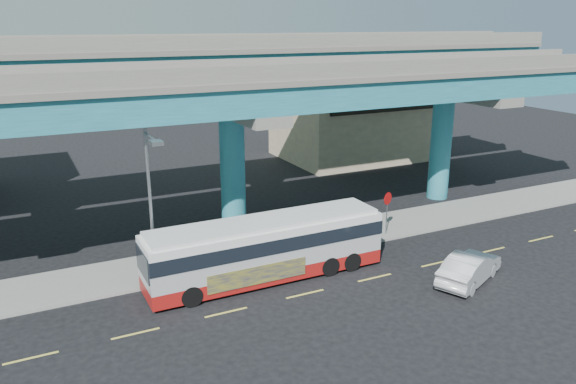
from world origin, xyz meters
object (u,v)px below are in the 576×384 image
transit_bus (266,247)px  stop_sign (387,204)px  sedan (469,268)px  street_lamp (152,188)px

transit_bus → stop_sign: 9.10m
sedan → stop_sign: 7.06m
stop_sign → transit_bus: bearing=-165.4°
sedan → street_lamp: street_lamp is taller
transit_bus → stop_sign: (8.86, 2.07, 0.35)m
transit_bus → street_lamp: bearing=165.2°
street_lamp → stop_sign: street_lamp is taller
transit_bus → stop_sign: size_ratio=4.62×
sedan → stop_sign: (0.00, 6.93, 1.31)m
transit_bus → sedan: bearing=-29.0°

